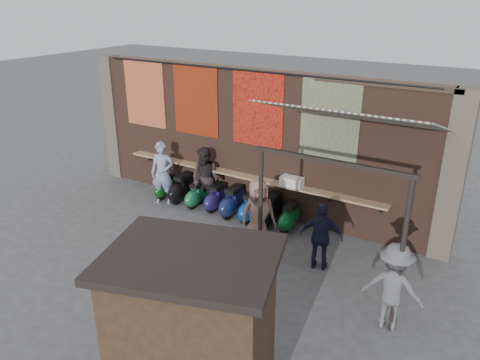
% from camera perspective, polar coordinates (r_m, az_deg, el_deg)
% --- Properties ---
extents(ground, '(70.00, 70.00, 0.00)m').
position_cam_1_polar(ground, '(11.71, -5.33, -8.15)').
color(ground, '#474749').
rests_on(ground, ground).
extents(brick_wall, '(10.00, 0.40, 4.00)m').
position_cam_1_polar(brick_wall, '(12.99, 1.40, 4.68)').
color(brick_wall, brown).
rests_on(brick_wall, ground).
extents(pier_left, '(0.50, 0.50, 4.00)m').
position_cam_1_polar(pier_left, '(16.10, -15.02, 7.37)').
color(pier_left, '#4C4238').
rests_on(pier_left, ground).
extents(pier_right, '(0.50, 0.50, 4.00)m').
position_cam_1_polar(pier_right, '(11.49, 24.53, 0.28)').
color(pier_right, '#4C4238').
rests_on(pier_right, ground).
extents(eating_counter, '(8.00, 0.32, 0.05)m').
position_cam_1_polar(eating_counter, '(12.98, 0.55, 0.47)').
color(eating_counter, '#9E7A51').
rests_on(eating_counter, brick_wall).
extents(shelf_box, '(0.59, 0.31, 0.25)m').
position_cam_1_polar(shelf_box, '(12.28, 6.33, -0.20)').
color(shelf_box, white).
rests_on(shelf_box, eating_counter).
extents(tapestry_redgold, '(1.50, 0.02, 2.00)m').
position_cam_1_polar(tapestry_redgold, '(14.64, -11.54, 10.28)').
color(tapestry_redgold, maroon).
rests_on(tapestry_redgold, brick_wall).
extents(tapestry_sun, '(1.50, 0.02, 2.00)m').
position_cam_1_polar(tapestry_sun, '(13.45, -5.43, 9.61)').
color(tapestry_sun, red).
rests_on(tapestry_sun, brick_wall).
extents(tapestry_orange, '(1.50, 0.02, 2.00)m').
position_cam_1_polar(tapestry_orange, '(12.39, 2.15, 8.63)').
color(tapestry_orange, '#B82E17').
rests_on(tapestry_orange, brick_wall).
extents(tapestry_multi, '(1.50, 0.02, 2.00)m').
position_cam_1_polar(tapestry_multi, '(11.59, 10.89, 7.30)').
color(tapestry_multi, navy).
rests_on(tapestry_multi, brick_wall).
extents(hang_rail, '(9.50, 0.06, 0.06)m').
position_cam_1_polar(hang_rail, '(12.34, 0.94, 13.22)').
color(hang_rail, black).
rests_on(hang_rail, brick_wall).
extents(scooter_stool_0, '(0.32, 0.70, 0.67)m').
position_cam_1_polar(scooter_stool_0, '(14.41, -9.04, -0.86)').
color(scooter_stool_0, '#0D4514').
rests_on(scooter_stool_0, ground).
extents(scooter_stool_1, '(0.39, 0.87, 0.82)m').
position_cam_1_polar(scooter_stool_1, '(14.06, -7.11, -1.00)').
color(scooter_stool_1, black).
rests_on(scooter_stool_1, ground).
extents(scooter_stool_2, '(0.34, 0.75, 0.72)m').
position_cam_1_polar(scooter_stool_2, '(13.69, -5.29, -1.81)').
color(scooter_stool_2, '#1B6C41').
rests_on(scooter_stool_2, ground).
extents(scooter_stool_3, '(0.36, 0.79, 0.75)m').
position_cam_1_polar(scooter_stool_3, '(13.42, -2.90, -2.16)').
color(scooter_stool_3, navy).
rests_on(scooter_stool_3, ground).
extents(scooter_stool_4, '(0.39, 0.87, 0.83)m').
position_cam_1_polar(scooter_stool_4, '(13.04, -0.90, -2.70)').
color(scooter_stool_4, '#151F4F').
rests_on(scooter_stool_4, ground).
extents(scooter_stool_5, '(0.37, 0.83, 0.79)m').
position_cam_1_polar(scooter_stool_5, '(12.78, 1.33, -3.33)').
color(scooter_stool_5, navy).
rests_on(scooter_stool_5, ground).
extents(scooter_stool_6, '(0.40, 0.89, 0.84)m').
position_cam_1_polar(scooter_stool_6, '(12.59, 3.73, -3.66)').
color(scooter_stool_6, black).
rests_on(scooter_stool_6, ground).
extents(scooter_stool_7, '(0.34, 0.76, 0.73)m').
position_cam_1_polar(scooter_stool_7, '(12.38, 6.06, -4.51)').
color(scooter_stool_7, '#0C5925').
rests_on(scooter_stool_7, ground).
extents(diner_left, '(0.80, 0.68, 1.87)m').
position_cam_1_polar(diner_left, '(13.85, -9.43, 0.85)').
color(diner_left, '#7B8BB2').
rests_on(diner_left, ground).
extents(diner_right, '(0.89, 0.70, 1.82)m').
position_cam_1_polar(diner_right, '(13.35, -4.24, 0.16)').
color(diner_right, '#292022').
rests_on(diner_right, ground).
extents(shopper_navy, '(1.02, 0.61, 1.62)m').
position_cam_1_polar(shopper_navy, '(10.62, 9.88, -6.79)').
color(shopper_navy, '#171733').
rests_on(shopper_navy, ground).
extents(shopper_grey, '(1.15, 0.70, 1.74)m').
position_cam_1_polar(shopper_grey, '(9.16, 18.15, -12.29)').
color(shopper_grey, '#59595E').
rests_on(shopper_grey, ground).
extents(shopper_tan, '(1.01, 1.06, 1.82)m').
position_cam_1_polar(shopper_tan, '(11.16, 2.19, -4.38)').
color(shopper_tan, '#896057').
rests_on(shopper_tan, ground).
extents(market_stall, '(2.55, 2.18, 2.36)m').
position_cam_1_polar(market_stall, '(7.35, -5.67, -17.74)').
color(market_stall, black).
rests_on(market_stall, ground).
extents(stall_roof, '(2.87, 2.49, 0.12)m').
position_cam_1_polar(stall_roof, '(6.63, -6.07, -9.47)').
color(stall_roof, black).
rests_on(stall_roof, market_stall).
extents(stall_sign, '(1.16, 0.38, 0.50)m').
position_cam_1_polar(stall_sign, '(7.68, -3.65, -10.82)').
color(stall_sign, gold).
rests_on(stall_sign, market_stall).
extents(stall_shelf, '(1.76, 0.61, 0.06)m').
position_cam_1_polar(stall_shelf, '(8.17, -3.50, -15.82)').
color(stall_shelf, '#473321').
rests_on(stall_shelf, market_stall).
extents(awning_canvas, '(3.20, 3.28, 0.97)m').
position_cam_1_polar(awning_canvas, '(9.64, 14.45, 7.41)').
color(awning_canvas, beige).
rests_on(awning_canvas, brick_wall).
extents(awning_ledger, '(3.30, 0.08, 0.12)m').
position_cam_1_polar(awning_ledger, '(11.06, 17.18, 11.08)').
color(awning_ledger, '#33261C').
rests_on(awning_ledger, brick_wall).
extents(awning_header, '(3.00, 0.08, 0.08)m').
position_cam_1_polar(awning_header, '(8.40, 11.07, 2.23)').
color(awning_header, black).
rests_on(awning_header, awning_post_left).
extents(awning_post_left, '(0.09, 0.09, 3.10)m').
position_cam_1_polar(awning_post_left, '(9.53, 2.49, -4.95)').
color(awning_post_left, black).
rests_on(awning_post_left, ground).
extents(awning_post_right, '(0.09, 0.09, 3.10)m').
position_cam_1_polar(awning_post_right, '(8.72, 19.04, -8.99)').
color(awning_post_right, black).
rests_on(awning_post_right, ground).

